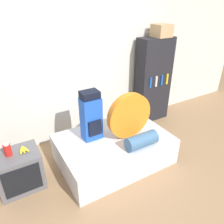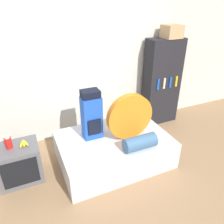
{
  "view_description": "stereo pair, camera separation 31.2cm",
  "coord_description": "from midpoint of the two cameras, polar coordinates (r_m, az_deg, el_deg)",
  "views": [
    {
      "loc": [
        -1.44,
        -1.75,
        2.35
      ],
      "look_at": [
        -0.04,
        0.62,
        0.89
      ],
      "focal_mm": 35.0,
      "sensor_mm": 36.0,
      "label": 1
    },
    {
      "loc": [
        -1.16,
        -1.89,
        2.35
      ],
      "look_at": [
        -0.04,
        0.62,
        0.89
      ],
      "focal_mm": 35.0,
      "sensor_mm": 36.0,
      "label": 2
    }
  ],
  "objects": [
    {
      "name": "ground_plane",
      "position": [
        3.25,
        3.65,
        -18.48
      ],
      "size": [
        16.0,
        16.0,
        0.0
      ],
      "primitive_type": "plane",
      "color": "#997551"
    },
    {
      "name": "wall_back",
      "position": [
        3.88,
        -9.92,
        11.89
      ],
      "size": [
        8.0,
        0.05,
        2.6
      ],
      "color": "silver",
      "rests_on": "ground_plane"
    },
    {
      "name": "bed",
      "position": [
        3.49,
        -2.19,
        -9.68
      ],
      "size": [
        1.67,
        1.15,
        0.44
      ],
      "color": "silver",
      "rests_on": "ground_plane"
    },
    {
      "name": "backpack",
      "position": [
        3.2,
        -8.27,
        -1.21
      ],
      "size": [
        0.28,
        0.24,
        0.76
      ],
      "color": "blue",
      "rests_on": "bed"
    },
    {
      "name": "tent_bag",
      "position": [
        3.22,
        1.75,
        -1.04
      ],
      "size": [
        0.71,
        0.1,
        0.71
      ],
      "color": "orange",
      "rests_on": "bed"
    },
    {
      "name": "sleeping_roll",
      "position": [
        3.13,
        4.88,
        -7.54
      ],
      "size": [
        0.47,
        0.2,
        0.2
      ],
      "color": "#3D668E",
      "rests_on": "bed"
    },
    {
      "name": "television",
      "position": [
        3.34,
        -25.56,
        -13.75
      ],
      "size": [
        0.57,
        0.47,
        0.56
      ],
      "color": "#5B5B60",
      "rests_on": "ground_plane"
    },
    {
      "name": "canister",
      "position": [
        3.15,
        -28.27,
        -8.78
      ],
      "size": [
        0.09,
        0.09,
        0.17
      ],
      "color": "red",
      "rests_on": "television"
    },
    {
      "name": "banana_bunch",
      "position": [
        3.18,
        -24.83,
        -8.96
      ],
      "size": [
        0.14,
        0.18,
        0.04
      ],
      "color": "yellow",
      "rests_on": "television"
    },
    {
      "name": "bookshelf",
      "position": [
        4.48,
        8.66,
        8.03
      ],
      "size": [
        0.7,
        0.35,
        1.69
      ],
      "color": "black",
      "rests_on": "ground_plane"
    },
    {
      "name": "cardboard_box",
      "position": [
        4.28,
        10.73,
        20.15
      ],
      "size": [
        0.31,
        0.3,
        0.22
      ],
      "color": "tan",
      "rests_on": "bookshelf"
    }
  ]
}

